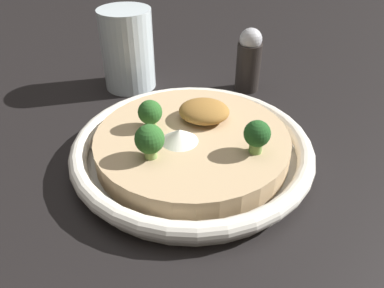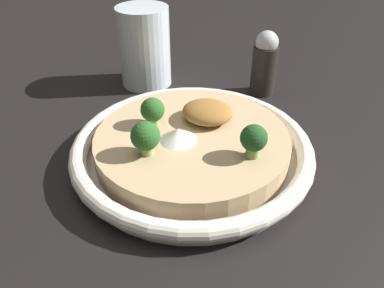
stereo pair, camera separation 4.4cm
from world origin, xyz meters
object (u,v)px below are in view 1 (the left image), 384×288
(risotto_bowl, at_px, (192,147))
(broccoli_front_left, at_px, (150,140))
(broccoli_front_right, at_px, (257,135))
(pepper_shaker, at_px, (249,60))
(broccoli_left, at_px, (150,113))
(drinking_glass, at_px, (128,49))

(risotto_bowl, relative_size, broccoli_front_left, 7.36)
(broccoli_front_right, bearing_deg, pepper_shaker, 94.24)
(risotto_bowl, height_order, broccoli_front_left, broccoli_front_left)
(broccoli_front_left, bearing_deg, broccoli_left, 104.28)
(broccoli_front_left, height_order, drinking_glass, drinking_glass)
(broccoli_left, relative_size, broccoli_front_right, 0.91)
(risotto_bowl, relative_size, pepper_shaker, 2.86)
(broccoli_left, bearing_deg, broccoli_front_right, -13.81)
(broccoli_front_right, height_order, pepper_shaker, pepper_shaker)
(broccoli_front_left, distance_m, pepper_shaker, 0.26)
(drinking_glass, bearing_deg, broccoli_front_right, -44.88)
(broccoli_front_right, relative_size, broccoli_front_left, 0.98)
(broccoli_front_right, distance_m, pepper_shaker, 0.22)
(risotto_bowl, bearing_deg, broccoli_front_right, -16.84)
(broccoli_left, relative_size, broccoli_front_left, 0.89)
(drinking_glass, bearing_deg, pepper_shaker, 5.43)
(broccoli_left, height_order, pepper_shaker, pepper_shaker)
(broccoli_left, xyz_separation_m, broccoli_front_left, (0.01, -0.06, 0.00))
(risotto_bowl, xyz_separation_m, broccoli_left, (-0.05, 0.01, 0.04))
(broccoli_front_right, height_order, broccoli_front_left, same)
(broccoli_front_right, xyz_separation_m, drinking_glass, (-0.20, 0.20, 0.00))
(risotto_bowl, relative_size, broccoli_left, 8.26)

